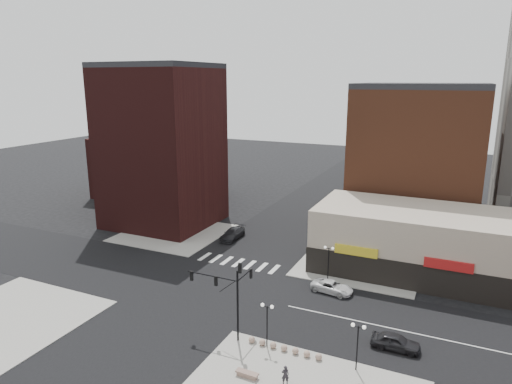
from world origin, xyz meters
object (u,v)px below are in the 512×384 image
at_px(white_suv, 332,287).
at_px(stone_bench, 247,374).
at_px(street_lamp_se_b, 358,335).
at_px(traffic_signal, 230,288).
at_px(dark_sedan_north, 233,234).
at_px(dark_sedan_east, 396,342).
at_px(street_lamp_ne, 329,254).
at_px(pedestrian, 285,375).
at_px(street_lamp_se_a, 267,314).

xyz_separation_m(white_suv, stone_bench, (-2.07, -17.70, -0.30)).
distance_m(white_suv, stone_bench, 17.82).
relative_size(street_lamp_se_b, stone_bench, 2.17).
distance_m(traffic_signal, dark_sedan_north, 27.18).
height_order(street_lamp_se_b, dark_sedan_east, street_lamp_se_b).
bearing_deg(street_lamp_se_b, street_lamp_ne, 113.63).
height_order(street_lamp_ne, dark_sedan_east, street_lamp_ne).
height_order(white_suv, dark_sedan_north, dark_sedan_north).
distance_m(dark_sedan_north, pedestrian, 34.24).
bearing_deg(traffic_signal, street_lamp_ne, 73.25).
xyz_separation_m(white_suv, pedestrian, (1.03, -17.24, 0.28)).
xyz_separation_m(traffic_signal, dark_sedan_north, (-12.29, 23.89, -4.17)).
distance_m(traffic_signal, pedestrian, 9.25).
distance_m(street_lamp_se_b, dark_sedan_east, 5.81).
xyz_separation_m(street_lamp_se_b, stone_bench, (-7.74, -4.61, -2.93)).
relative_size(street_lamp_se_b, dark_sedan_north, 0.76).
bearing_deg(street_lamp_ne, dark_sedan_north, 154.71).
relative_size(street_lamp_ne, stone_bench, 2.17).
bearing_deg(street_lamp_se_a, white_suv, 79.92).
xyz_separation_m(street_lamp_ne, pedestrian, (2.35, -20.15, -2.36)).
height_order(street_lamp_se_a, dark_sedan_north, street_lamp_se_a).
relative_size(white_suv, stone_bench, 2.46).
bearing_deg(dark_sedan_north, white_suv, -32.00).
bearing_deg(street_lamp_se_b, pedestrian, -138.24).
bearing_deg(dark_sedan_north, dark_sedan_east, -37.45).
height_order(dark_sedan_east, stone_bench, dark_sedan_east).
bearing_deg(pedestrian, dark_sedan_east, -158.12).
bearing_deg(stone_bench, dark_sedan_east, 43.39).
bearing_deg(white_suv, street_lamp_se_a, 177.48).
xyz_separation_m(street_lamp_se_a, dark_sedan_east, (10.47, 4.59, -2.56)).
bearing_deg(street_lamp_se_b, dark_sedan_north, 134.99).
bearing_deg(traffic_signal, dark_sedan_north, 117.22).
distance_m(street_lamp_ne, stone_bench, 20.83).
bearing_deg(traffic_signal, stone_bench, -49.90).
height_order(street_lamp_ne, stone_bench, street_lamp_ne).
bearing_deg(street_lamp_se_a, street_lamp_ne, 86.42).
xyz_separation_m(street_lamp_se_a, pedestrian, (3.35, -4.15, -2.36)).
relative_size(pedestrian, stone_bench, 0.85).
bearing_deg(street_lamp_se_b, stone_bench, -149.26).
relative_size(street_lamp_ne, dark_sedan_east, 0.97).
bearing_deg(dark_sedan_north, street_lamp_se_b, -46.19).
xyz_separation_m(street_lamp_ne, stone_bench, (-0.74, -20.61, -2.93)).
bearing_deg(dark_sedan_east, street_lamp_se_b, 150.97).
xyz_separation_m(traffic_signal, street_lamp_ne, (4.76, 15.83, -1.67)).
height_order(traffic_signal, white_suv, traffic_signal).
bearing_deg(white_suv, pedestrian, -169.04).
bearing_deg(white_suv, street_lamp_ne, 32.07).
relative_size(traffic_signal, dark_sedan_east, 1.81).
distance_m(street_lamp_se_a, dark_sedan_north, 29.03).
height_order(street_lamp_se_b, stone_bench, street_lamp_se_b).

